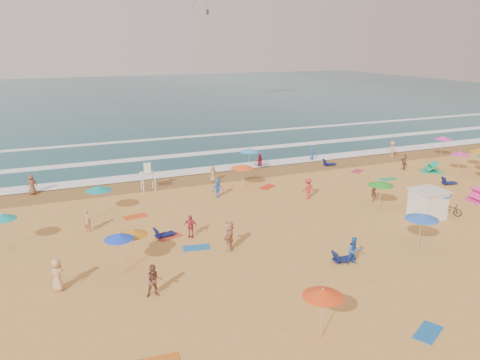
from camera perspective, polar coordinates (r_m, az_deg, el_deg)
name	(u,v)px	position (r m, az deg, el deg)	size (l,w,h in m)	color
ground	(308,216)	(35.02, 8.31, -4.40)	(220.00, 220.00, 0.00)	gold
ocean	(123,97)	(113.91, -14.06, 9.77)	(220.00, 140.00, 0.18)	#0C4756
wet_sand	(242,174)	(45.61, 0.30, 0.75)	(220.00, 220.00, 0.00)	olive
surf_foam	(212,154)	(53.56, -3.38, 3.21)	(200.00, 18.70, 0.05)	white
cabana	(428,204)	(36.81, 21.89, -2.76)	(2.00, 2.00, 2.00)	silver
cabana_roof	(429,190)	(36.50, 22.07, -1.19)	(2.20, 2.20, 0.12)	silver
bicycle	(450,209)	(38.10, 24.18, -3.25)	(0.61, 1.76, 0.92)	black
lifeguard_stand	(148,179)	(40.97, -11.16, 0.11)	(1.20, 1.20, 2.10)	white
beach_umbrellas	(340,181)	(36.86, 12.08, -0.11)	(49.50, 29.25, 0.79)	green
loungers	(346,223)	(33.73, 12.85, -5.17)	(53.81, 27.05, 0.34)	#0E1746
towels	(296,229)	(32.59, 6.82, -5.93)	(41.74, 25.17, 0.03)	orange
popup_tents	(454,178)	(46.24, 24.62, 0.20)	(5.34, 10.44, 1.20)	#EF35A2
beachgoers	(280,194)	(37.15, 4.89, -1.68)	(37.96, 22.98, 2.14)	brown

